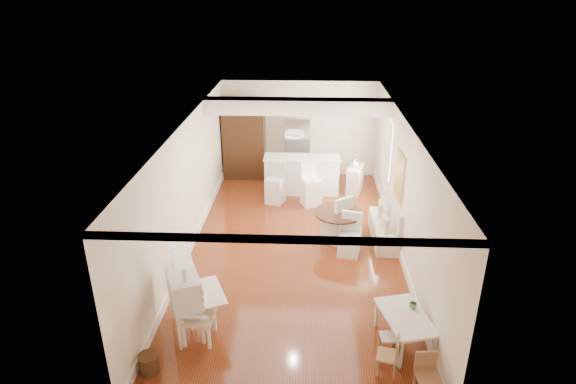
# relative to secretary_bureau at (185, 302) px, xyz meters

# --- Properties ---
(room) EXTENTS (9.00, 9.04, 2.82)m
(room) POSITION_rel_secretary_bureau_xyz_m (1.74, 3.08, 1.40)
(room) COLOR brown
(room) RESTS_ON ground
(secretary_bureau) EXTENTS (1.21, 1.22, 1.16)m
(secretary_bureau) POSITION_rel_secretary_bureau_xyz_m (0.00, 0.00, 0.00)
(secretary_bureau) COLOR white
(secretary_bureau) RESTS_ON ground
(gustavian_armchair) EXTENTS (0.54, 0.54, 0.91)m
(gustavian_armchair) POSITION_rel_secretary_bureau_xyz_m (0.26, -0.20, -0.13)
(gustavian_armchair) COLOR white
(gustavian_armchair) RESTS_ON ground
(wicker_basket) EXTENTS (0.35, 0.35, 0.30)m
(wicker_basket) POSITION_rel_secretary_bureau_xyz_m (-0.35, -0.94, -0.43)
(wicker_basket) COLOR #492D16
(wicker_basket) RESTS_ON ground
(kids_table) EXTENTS (0.90, 1.22, 0.54)m
(kids_table) POSITION_rel_secretary_bureau_xyz_m (3.54, -0.16, -0.31)
(kids_table) COLOR silver
(kids_table) RESTS_ON ground
(kids_chair_a) EXTENTS (0.37, 0.37, 0.64)m
(kids_chair_a) POSITION_rel_secretary_bureau_xyz_m (3.18, -0.79, -0.26)
(kids_chair_a) COLOR #9E7547
(kids_chair_a) RESTS_ON ground
(kids_chair_b) EXTENTS (0.28, 0.28, 0.55)m
(kids_chair_b) POSITION_rel_secretary_bureau_xyz_m (3.28, -0.33, -0.30)
(kids_chair_b) COLOR #956643
(kids_chair_b) RESTS_ON ground
(kids_chair_c) EXTENTS (0.34, 0.34, 0.65)m
(kids_chair_c) POSITION_rel_secretary_bureau_xyz_m (3.68, -1.19, -0.26)
(kids_chair_c) COLOR #956443
(kids_chair_c) RESTS_ON ground
(banquette) EXTENTS (0.52, 1.60, 0.98)m
(banquette) POSITION_rel_secretary_bureau_xyz_m (3.69, 3.26, -0.09)
(banquette) COLOR silver
(banquette) RESTS_ON ground
(dining_table) EXTENTS (1.22, 1.22, 0.74)m
(dining_table) POSITION_rel_secretary_bureau_xyz_m (2.65, 3.12, -0.21)
(dining_table) COLOR #4A2617
(dining_table) RESTS_ON ground
(slip_chair_near) EXTENTS (0.53, 0.55, 0.92)m
(slip_chair_near) POSITION_rel_secretary_bureau_xyz_m (2.87, 2.59, -0.12)
(slip_chair_near) COLOR white
(slip_chair_near) RESTS_ON ground
(slip_chair_far) EXTENTS (0.71, 0.71, 1.05)m
(slip_chair_far) POSITION_rel_secretary_bureau_xyz_m (2.63, 3.35, -0.06)
(slip_chair_far) COLOR silver
(slip_chair_far) RESTS_ON ground
(breakfast_counter) EXTENTS (2.05, 0.65, 1.03)m
(breakfast_counter) POSITION_rel_secretary_bureau_xyz_m (1.80, 5.86, -0.07)
(breakfast_counter) COLOR white
(breakfast_counter) RESTS_ON ground
(bar_stool_left) EXTENTS (0.54, 0.54, 1.08)m
(bar_stool_left) POSITION_rel_secretary_bureau_xyz_m (1.12, 5.14, -0.04)
(bar_stool_left) COLOR silver
(bar_stool_left) RESTS_ON ground
(bar_stool_right) EXTENTS (0.59, 0.59, 1.14)m
(bar_stool_right) POSITION_rel_secretary_bureau_xyz_m (2.05, 5.06, -0.01)
(bar_stool_right) COLOR white
(bar_stool_right) RESTS_ON ground
(pantry_cabinet) EXTENTS (1.20, 0.60, 2.30)m
(pantry_cabinet) POSITION_rel_secretary_bureau_xyz_m (0.10, 6.94, 0.57)
(pantry_cabinet) COLOR #381E11
(pantry_cabinet) RESTS_ON ground
(fridge) EXTENTS (0.75, 0.65, 1.80)m
(fridge) POSITION_rel_secretary_bureau_xyz_m (2.00, 6.91, 0.32)
(fridge) COLOR silver
(fridge) RESTS_ON ground
(sideboard) EXTENTS (0.54, 0.83, 0.74)m
(sideboard) POSITION_rel_secretary_bureau_xyz_m (3.26, 5.93, -0.21)
(sideboard) COLOR beige
(sideboard) RESTS_ON ground
(pencil_cup) EXTENTS (0.14, 0.14, 0.10)m
(pencil_cup) POSITION_rel_secretary_bureau_xyz_m (3.69, 0.05, 0.01)
(pencil_cup) COLOR #5C9456
(pencil_cup) RESTS_ON kids_table
(branch_vase) EXTENTS (0.21, 0.21, 0.21)m
(branch_vase) POSITION_rel_secretary_bureau_xyz_m (3.23, 5.97, 0.26)
(branch_vase) COLOR white
(branch_vase) RESTS_ON sideboard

